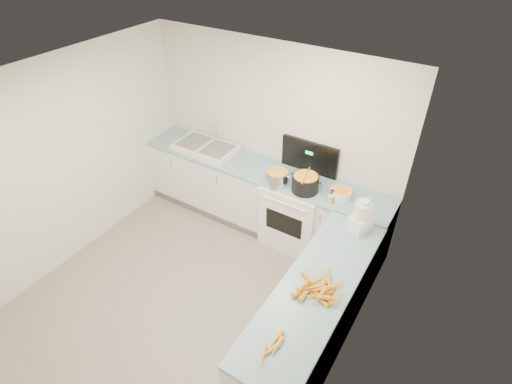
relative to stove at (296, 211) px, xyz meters
The scene contains 19 objects.
floor 1.84m from the stove, 108.07° to the right, with size 3.50×4.00×0.00m, color gray, non-canonical shape.
ceiling 2.69m from the stove, 108.07° to the right, with size 3.50×4.00×0.00m, color silver, non-canonical shape.
wall_back 1.00m from the stove, 150.23° to the left, with size 3.50×2.50×0.00m, color silver, non-canonical shape.
wall_left 2.96m from the stove, 143.77° to the right, with size 4.00×2.50×0.00m, color silver, non-canonical shape.
wall_right 2.21m from the stove, 54.55° to the right, with size 4.00×2.50×0.00m, color silver, non-canonical shape.
counter_back 0.55m from the stove, behind, with size 3.50×0.62×0.94m.
counter_right 1.65m from the stove, 56.99° to the right, with size 0.62×2.20×0.94m.
stove is the anchor object (origin of this frame).
sink 1.54m from the stove, behind, with size 0.86×0.52×0.31m.
steel_pot 0.61m from the stove, 138.16° to the right, with size 0.28×0.28×0.20m, color silver.
black_pot 0.59m from the stove, 39.29° to the right, with size 0.32×0.32×0.23m, color black.
wooden_spoon 0.71m from the stove, 39.29° to the right, with size 0.02×0.02×0.36m, color #AD7A47.
mixing_bowl 0.78m from the stove, ahead, with size 0.24×0.24×0.11m, color white.
extract_bottle 0.73m from the stove, 12.98° to the right, with size 0.05×0.05×0.12m, color #593319.
spice_jar 0.74m from the stove, 20.05° to the right, with size 0.05×0.05×0.09m, color #E5B266.
food_processor 1.22m from the stove, 24.52° to the right, with size 0.25×0.28×0.38m.
carrot_pile 1.79m from the stove, 57.14° to the right, with size 0.41×0.45×0.09m.
peeled_carrots 2.36m from the stove, 68.02° to the right, with size 0.13×0.36×0.04m.
peelings 1.74m from the stove, behind, with size 0.22×0.27×0.01m.
Camera 1 is at (2.25, -2.03, 3.78)m, focal length 28.00 mm.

